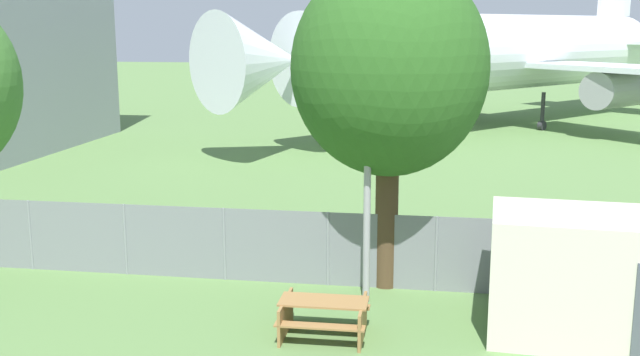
% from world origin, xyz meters
% --- Properties ---
extents(perimeter_fence, '(56.07, 0.07, 1.80)m').
position_xyz_m(perimeter_fence, '(-0.00, 11.19, 0.90)').
color(perimeter_fence, gray).
rests_on(perimeter_fence, ground).
extents(airplane, '(29.48, 33.32, 13.65)m').
position_xyz_m(airplane, '(5.82, 41.24, 4.49)').
color(airplane, white).
rests_on(airplane, ground).
extents(portable_cabin, '(4.74, 2.69, 2.52)m').
position_xyz_m(portable_cabin, '(5.92, 8.98, 1.26)').
color(portable_cabin, beige).
rests_on(portable_cabin, ground).
extents(picnic_bench_near_cabin, '(1.77, 1.42, 0.76)m').
position_xyz_m(picnic_bench_near_cabin, '(0.37, 8.18, 0.47)').
color(picnic_bench_near_cabin, olive).
rests_on(picnic_bench_near_cabin, ground).
extents(tree_behind_benches, '(4.48, 4.48, 7.63)m').
position_xyz_m(tree_behind_benches, '(1.37, 11.36, 5.13)').
color(tree_behind_benches, '#4C3823').
rests_on(tree_behind_benches, ground).
extents(light_mast, '(0.44, 0.44, 6.85)m').
position_xyz_m(light_mast, '(1.01, 10.26, 4.25)').
color(light_mast, '#99999E').
rests_on(light_mast, ground).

